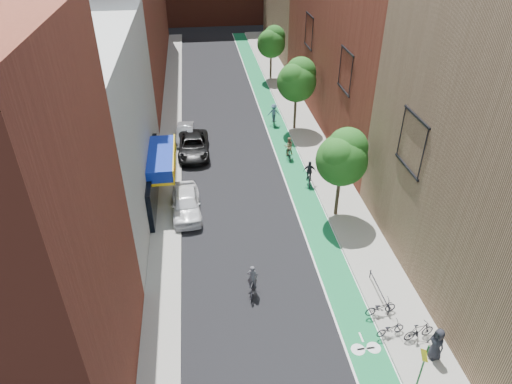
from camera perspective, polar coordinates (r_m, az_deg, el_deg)
name	(u,v)px	position (r m, az deg, el deg)	size (l,w,h in m)	color
ground	(282,341)	(23.98, 3.27, -18.13)	(160.00, 160.00, 0.00)	black
bike_lane	(274,121)	(45.32, 2.27, 8.84)	(2.00, 68.00, 0.01)	#137048
sidewalk_left	(171,126)	(44.78, -10.57, 8.07)	(2.00, 68.00, 0.15)	gray
sidewalk_right	(299,119)	(45.76, 5.40, 9.06)	(3.00, 68.00, 0.15)	gray
building_left_white	(81,126)	(32.26, -21.05, 7.76)	(8.00, 20.00, 12.00)	silver
building_right_mid_red	(367,0)	(44.09, 13.76, 22.32)	(8.00, 28.00, 22.00)	maroon
tree_near	(343,156)	(29.75, 10.78, 4.42)	(3.40, 3.36, 6.42)	#332619
tree_mid	(297,79)	(42.01, 5.17, 13.90)	(3.55, 3.53, 6.74)	#332619
tree_far	(272,41)	(55.26, 1.96, 18.32)	(3.30, 3.25, 6.21)	#332619
sign_pole	(422,366)	(22.00, 20.06, -19.74)	(0.13, 0.71, 3.00)	#194C26
parked_car_white	(186,203)	(31.83, -8.72, -1.38)	(1.96, 4.86, 1.66)	white
parked_car_black	(194,146)	(39.27, -7.81, 5.74)	(2.57, 5.58, 1.55)	black
parked_car_silver	(185,134)	(41.72, -8.81, 7.23)	(1.43, 4.11, 1.35)	#94979C
cyclist_lead	(252,285)	(25.69, -0.45, -11.50)	(1.01, 1.95, 1.91)	black
cyclist_lane_near	(289,150)	(38.30, 4.09, 5.30)	(0.79, 1.61, 1.92)	black
cyclist_lane_mid	(309,176)	(34.85, 6.69, 2.01)	(1.02, 1.65, 1.99)	black
cyclist_lane_far	(274,116)	(44.28, 2.25, 9.51)	(1.19, 1.91, 2.08)	black
parked_bike_near	(381,307)	(25.43, 15.31, -13.75)	(0.60, 1.71, 0.90)	black
parked_bike_mid	(419,331)	(24.84, 19.71, -16.04)	(0.47, 1.67, 1.00)	black
parked_bike_far	(390,329)	(24.65, 16.45, -16.08)	(0.53, 1.52, 0.80)	black
pedestrian	(437,344)	(24.04, 21.65, -17.21)	(0.89, 0.58, 1.82)	black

